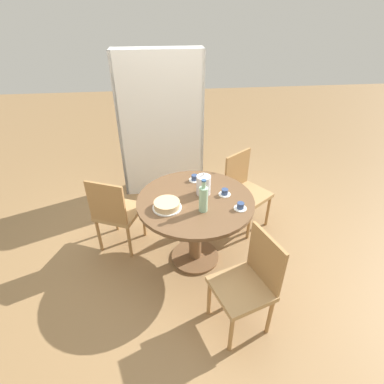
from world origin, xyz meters
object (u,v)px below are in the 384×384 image
chair_a (248,282)px  cup_b (194,178)px  cake_main (167,205)px  coffee_pot (204,184)px  cup_c (240,206)px  bookshelf (162,129)px  cup_a (225,193)px  chair_b (245,189)px  water_bottle (203,198)px  chair_c (116,211)px

chair_a → cup_b: size_ratio=7.71×
chair_a → cake_main: 0.95m
coffee_pot → cup_b: coffee_pot is taller
chair_a → cup_c: chair_a is taller
chair_a → cake_main: (-0.60, 0.67, 0.31)m
bookshelf → cup_a: bookshelf is taller
chair_b → cup_b: (-0.61, -0.20, 0.30)m
water_bottle → cup_a: (0.24, 0.23, -0.10)m
chair_b → cup_a: (-0.36, -0.50, 0.30)m
cake_main → cup_c: (0.65, -0.08, -0.01)m
coffee_pot → cup_a: (0.20, -0.05, -0.08)m
chair_c → cup_b: bearing=-152.1°
bookshelf → cake_main: (0.00, -1.55, -0.12)m
bookshelf → chair_b: bearing=135.7°
bookshelf → cup_b: 1.15m
cake_main → cup_a: (0.56, 0.16, -0.01)m
coffee_pot → chair_b: bearing=39.3°
chair_a → bookshelf: 2.34m
cup_b → cup_c: 0.64m
chair_c → cup_a: size_ratio=7.71×
cup_b → chair_c: bearing=-175.0°
chair_b → cup_a: chair_b is taller
chair_b → bookshelf: size_ratio=0.48×
cake_main → cup_a: size_ratio=2.27×
cup_b → cup_c: bearing=-56.9°
chair_b → water_bottle: water_bottle is taller
water_bottle → cup_c: size_ratio=2.71×
cake_main → cup_c: size_ratio=2.27×
cup_c → cake_main: bearing=172.7°
bookshelf → cake_main: 1.55m
chair_a → cup_b: bearing=176.3°
chair_b → cake_main: size_ratio=3.40×
bookshelf → cup_a: size_ratio=16.08×
chair_a → coffee_pot: 0.98m
chair_c → cup_c: 1.30m
bookshelf → cup_a: 1.51m
cup_b → bookshelf: bearing=105.4°
coffee_pot → water_bottle: bearing=-98.6°
chair_b → cup_c: (-0.26, -0.74, 0.30)m
chair_c → cup_b: size_ratio=7.71×
chair_b → cup_a: size_ratio=7.71×
chair_c → water_bottle: size_ratio=2.84×
bookshelf → chair_c: bearing=65.7°
cake_main → cup_b: cake_main is taller
cup_a → cup_c: same height
chair_c → coffee_pot: size_ratio=3.90×
water_bottle → bookshelf: bearing=101.1°
chair_c → chair_a: bearing=160.0°
chair_b → chair_a: bearing=-139.5°
chair_c → cup_a: bearing=-168.7°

